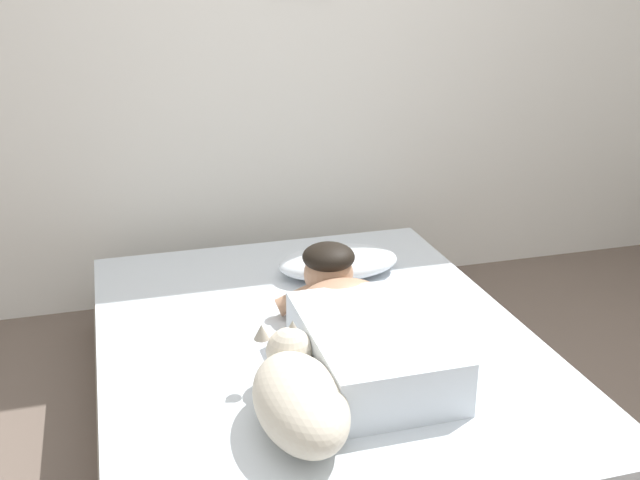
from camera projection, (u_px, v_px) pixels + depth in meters
The scene contains 8 objects.
ground_plane at pixel (426, 465), 2.61m from camera, with size 13.41×13.41×0.00m, color #66564C.
back_wall at pixel (302, 40), 3.61m from camera, with size 4.70×0.12×2.50m.
bed at pixel (317, 378), 2.81m from camera, with size 1.58×2.01×0.35m.
pillow at pixel (338, 262), 3.25m from camera, with size 0.52×0.32×0.11m, color silver.
person_lying at pixel (359, 326), 2.58m from camera, with size 0.43×0.92×0.27m.
dog at pixel (298, 395), 2.19m from camera, with size 0.26×0.57×0.21m.
coffee_cup at pixel (342, 276), 3.15m from camera, with size 0.12×0.09×0.07m.
cell_phone at pixel (342, 397), 2.36m from camera, with size 0.07×0.14×0.01m, color black.
Camera 1 is at (-0.95, -1.98, 1.65)m, focal length 42.72 mm.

